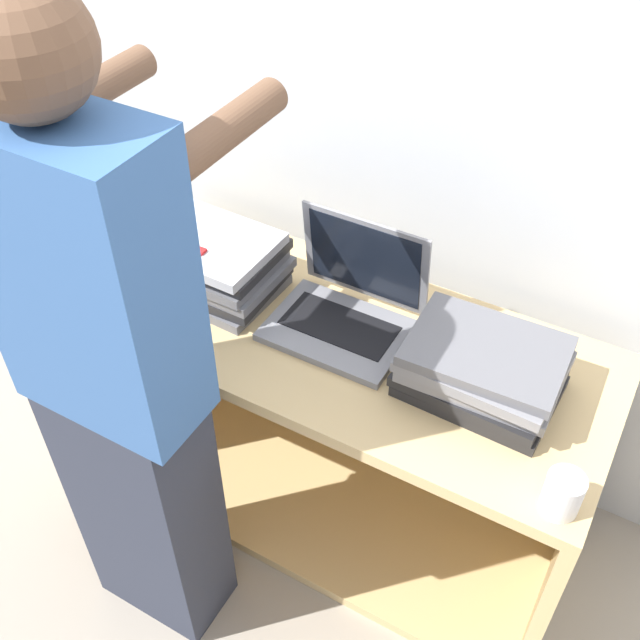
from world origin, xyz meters
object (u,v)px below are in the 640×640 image
(laptop_stack_left, at_px, (212,262))
(laptop_open, at_px, (347,307))
(laptop_stack_right, at_px, (483,369))
(mug, at_px, (563,494))
(person, at_px, (117,384))

(laptop_stack_left, bearing_deg, laptop_open, 6.78)
(laptop_stack_right, bearing_deg, laptop_open, 172.46)
(mug, bearing_deg, person, -163.98)
(person, bearing_deg, laptop_stack_left, 102.86)
(laptop_open, height_order, mug, laptop_open)
(laptop_stack_right, bearing_deg, laptop_stack_left, 179.64)
(laptop_stack_left, relative_size, mug, 3.80)
(mug, bearing_deg, laptop_open, 156.30)
(laptop_stack_left, bearing_deg, person, -77.14)
(laptop_open, xyz_separation_m, person, (-0.27, -0.54, 0.08))
(laptop_stack_left, distance_m, person, 0.51)
(laptop_stack_right, distance_m, person, 0.82)
(mug, bearing_deg, laptop_stack_left, 167.07)
(laptop_open, xyz_separation_m, laptop_stack_left, (-0.38, -0.05, 0.03))
(laptop_stack_right, relative_size, mug, 3.76)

